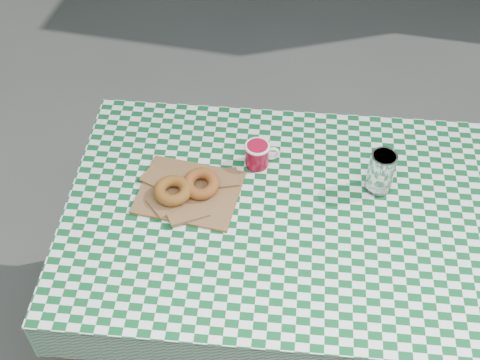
% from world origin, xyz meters
% --- Properties ---
extents(ground, '(60.00, 60.00, 0.00)m').
position_xyz_m(ground, '(0.00, 0.00, 0.00)').
color(ground, '#4E4E49').
rests_on(ground, ground).
extents(table, '(1.38, 1.00, 0.75)m').
position_xyz_m(table, '(0.05, -0.04, 0.38)').
color(table, brown).
rests_on(table, ground).
extents(tablecloth, '(1.40, 1.03, 0.01)m').
position_xyz_m(tablecloth, '(0.05, -0.04, 0.75)').
color(tablecloth, '#0C4E24').
rests_on(tablecloth, table).
extents(paper_bag, '(0.30, 0.24, 0.02)m').
position_xyz_m(paper_bag, '(-0.25, -0.03, 0.76)').
color(paper_bag, brown).
rests_on(paper_bag, tablecloth).
extents(bagel_front, '(0.15, 0.15, 0.04)m').
position_xyz_m(bagel_front, '(-0.29, -0.06, 0.79)').
color(bagel_front, '#8A5C1C').
rests_on(bagel_front, paper_bag).
extents(bagel_back, '(0.11, 0.11, 0.03)m').
position_xyz_m(bagel_back, '(-0.22, -0.02, 0.79)').
color(bagel_back, brown).
rests_on(bagel_back, paper_bag).
extents(coffee_mug, '(0.18, 0.18, 0.08)m').
position_xyz_m(coffee_mug, '(-0.08, 0.13, 0.80)').
color(coffee_mug, maroon).
rests_on(coffee_mug, tablecloth).
extents(drinking_glass, '(0.09, 0.09, 0.14)m').
position_xyz_m(drinking_glass, '(0.29, 0.11, 0.83)').
color(drinking_glass, white).
rests_on(drinking_glass, tablecloth).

